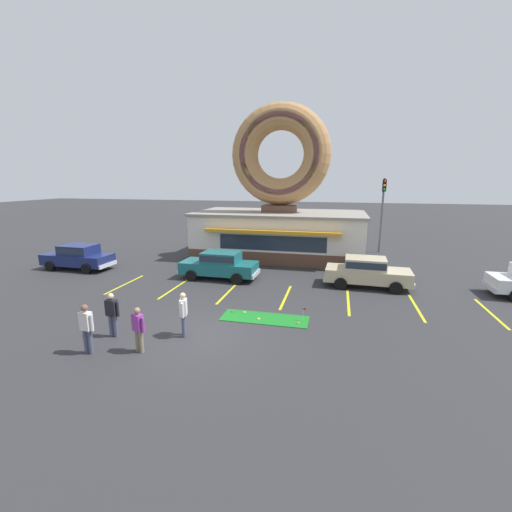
{
  "coord_description": "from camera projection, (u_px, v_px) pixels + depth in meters",
  "views": [
    {
      "loc": [
        4.8,
        -10.99,
        5.68
      ],
      "look_at": [
        0.98,
        5.0,
        2.0
      ],
      "focal_mm": 24.0,
      "sensor_mm": 36.0,
      "label": 1
    }
  ],
  "objects": [
    {
      "name": "parking_stripe_mid_right",
      "position": [
        348.0,
        302.0,
        16.26
      ],
      "size": [
        0.12,
        3.6,
        0.01
      ],
      "primitive_type": "cube",
      "color": "yellow",
      "rests_on": "ground"
    },
    {
      "name": "parking_stripe_centre",
      "position": [
        286.0,
        297.0,
        16.94
      ],
      "size": [
        0.12,
        3.6,
        0.01
      ],
      "primitive_type": "cube",
      "color": "yellow",
      "rests_on": "ground"
    },
    {
      "name": "parking_stripe_mid_left",
      "position": [
        228.0,
        292.0,
        17.62
      ],
      "size": [
        0.12,
        3.6,
        0.01
      ],
      "primitive_type": "cube",
      "color": "yellow",
      "rests_on": "ground"
    },
    {
      "name": "donut_shop_building",
      "position": [
        280.0,
        207.0,
        25.04
      ],
      "size": [
        12.3,
        6.75,
        10.96
      ],
      "color": "brown",
      "rests_on": "ground"
    },
    {
      "name": "mini_donut_mid_centre",
      "position": [
        232.0,
        311.0,
        14.95
      ],
      "size": [
        0.13,
        0.13,
        0.04
      ],
      "primitive_type": "torus",
      "color": "brown",
      "rests_on": "putting_mat"
    },
    {
      "name": "car_champagne",
      "position": [
        367.0,
        271.0,
        18.39
      ],
      "size": [
        4.63,
        2.12,
        1.6
      ],
      "color": "#BCAD89",
      "rests_on": "ground"
    },
    {
      "name": "parking_stripe_far_right",
      "position": [
        490.0,
        313.0,
        14.89
      ],
      "size": [
        0.12,
        3.6,
        0.01
      ],
      "primitive_type": "cube",
      "color": "yellow",
      "rests_on": "ground"
    },
    {
      "name": "car_teal",
      "position": [
        220.0,
        264.0,
        19.92
      ],
      "size": [
        4.58,
        2.03,
        1.6
      ],
      "color": "#196066",
      "rests_on": "ground"
    },
    {
      "name": "putting_flag_pin",
      "position": [
        304.0,
        311.0,
        13.95
      ],
      "size": [
        0.13,
        0.01,
        0.55
      ],
      "color": "silver",
      "rests_on": "putting_mat"
    },
    {
      "name": "mini_donut_near_left",
      "position": [
        298.0,
        323.0,
        13.73
      ],
      "size": [
        0.13,
        0.13,
        0.04
      ],
      "primitive_type": "torus",
      "color": "#D17F47",
      "rests_on": "putting_mat"
    },
    {
      "name": "pedestrian_clipboard_woman",
      "position": [
        184.0,
        312.0,
        12.52
      ],
      "size": [
        0.34,
        0.57,
        1.68
      ],
      "color": "#474C66",
      "rests_on": "ground"
    },
    {
      "name": "golf_ball",
      "position": [
        259.0,
        320.0,
        14.04
      ],
      "size": [
        0.04,
        0.04,
        0.04
      ],
      "primitive_type": "sphere",
      "color": "white",
      "rests_on": "putting_mat"
    },
    {
      "name": "mini_donut_mid_left",
      "position": [
        245.0,
        312.0,
        14.85
      ],
      "size": [
        0.13,
        0.13,
        0.04
      ],
      "primitive_type": "torus",
      "color": "#E5C666",
      "rests_on": "putting_mat"
    },
    {
      "name": "pedestrian_blue_sweater_man",
      "position": [
        138.0,
        328.0,
        11.37
      ],
      "size": [
        0.56,
        0.36,
        1.57
      ],
      "color": "#7F7056",
      "rests_on": "ground"
    },
    {
      "name": "pedestrian_hooded_kid",
      "position": [
        87.0,
        326.0,
        11.25
      ],
      "size": [
        0.59,
        0.29,
        1.72
      ],
      "color": "#474C66",
      "rests_on": "ground"
    },
    {
      "name": "mini_donut_near_right",
      "position": [
        259.0,
        319.0,
        14.17
      ],
      "size": [
        0.13,
        0.13,
        0.04
      ],
      "primitive_type": "torus",
      "color": "#E5C666",
      "rests_on": "putting_mat"
    },
    {
      "name": "ground_plane",
      "position": [
        199.0,
        335.0,
        12.76
      ],
      "size": [
        160.0,
        160.0,
        0.0
      ],
      "primitive_type": "plane",
      "color": "#2D2D30"
    },
    {
      "name": "parking_stripe_right",
      "position": [
        416.0,
        307.0,
        15.57
      ],
      "size": [
        0.12,
        3.6,
        0.01
      ],
      "primitive_type": "cube",
      "color": "yellow",
      "rests_on": "ground"
    },
    {
      "name": "putting_mat",
      "position": [
        265.0,
        318.0,
        14.28
      ],
      "size": [
        3.64,
        1.26,
        0.03
      ],
      "primitive_type": "cube",
      "color": "#197523",
      "rests_on": "ground"
    },
    {
      "name": "car_navy",
      "position": [
        78.0,
        256.0,
        22.04
      ],
      "size": [
        4.59,
        2.03,
        1.6
      ],
      "color": "navy",
      "rests_on": "ground"
    },
    {
      "name": "traffic_light_pole",
      "position": [
        383.0,
        206.0,
        26.5
      ],
      "size": [
        0.28,
        0.47,
        5.8
      ],
      "color": "#595B60",
      "rests_on": "ground"
    },
    {
      "name": "trash_bin",
      "position": [
        356.0,
        265.0,
        21.33
      ],
      "size": [
        0.57,
        0.57,
        0.97
      ],
      "color": "#51565B",
      "rests_on": "ground"
    },
    {
      "name": "parking_stripe_far_left",
      "position": [
        125.0,
        284.0,
        18.98
      ],
      "size": [
        0.12,
        3.6,
        0.01
      ],
      "primitive_type": "cube",
      "color": "yellow",
      "rests_on": "ground"
    },
    {
      "name": "parking_stripe_left",
      "position": [
        175.0,
        288.0,
        18.3
      ],
      "size": [
        0.12,
        3.6,
        0.01
      ],
      "primitive_type": "cube",
      "color": "yellow",
      "rests_on": "ground"
    },
    {
      "name": "pedestrian_leather_jacket_man",
      "position": [
        112.0,
        313.0,
        12.48
      ],
      "size": [
        0.6,
        0.25,
        1.67
      ],
      "color": "#474C66",
      "rests_on": "ground"
    }
  ]
}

